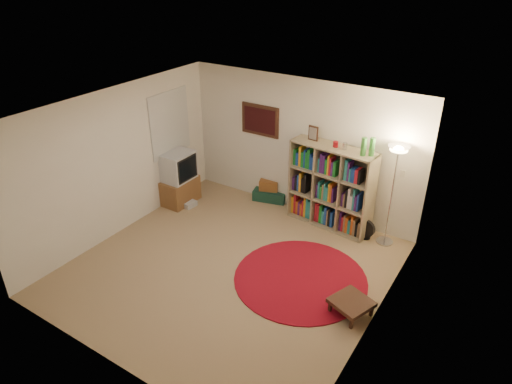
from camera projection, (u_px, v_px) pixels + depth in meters
room at (226, 195)px, 6.56m from camera, size 4.54×4.54×2.54m
bookshelf at (330, 188)px, 7.91m from camera, size 1.54×0.58×1.80m
floor_lamp at (397, 164)px, 7.03m from camera, size 0.43×0.43×1.75m
floor_fan at (366, 229)px, 7.74m from camera, size 0.32×0.19×0.36m
tv_stand at (178, 179)px, 8.73m from camera, size 0.51×0.72×1.04m
dvd_box at (188, 203)px, 8.80m from camera, size 0.32×0.28×0.10m
suitcase at (271, 194)px, 9.02m from camera, size 0.72×0.56×0.21m
wicker_basket at (269, 185)px, 8.93m from camera, size 0.43×0.37×0.21m
paper_towel at (293, 205)px, 8.57m from camera, size 0.17×0.17×0.28m
red_rug at (300, 278)px, 6.85m from camera, size 2.00×2.00×0.02m
side_table at (351, 303)px, 6.11m from camera, size 0.63×0.63×0.22m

